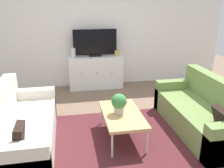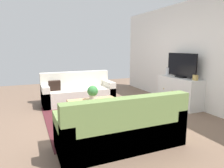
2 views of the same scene
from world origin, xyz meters
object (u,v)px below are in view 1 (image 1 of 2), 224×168
Objects in this scene: coffee_table at (122,115)px; glass_vase at (73,53)px; couch_left_side at (18,130)px; potted_plant at (119,103)px; couch_right_side at (204,114)px; tv_console at (96,72)px; flat_screen_tv at (95,43)px; mantel_clock at (117,53)px.

glass_vase is at bearing 104.36° from coffee_table.
potted_plant is at bearing -0.44° from couch_left_side.
couch_left_side and couch_right_side have the same top height.
tv_console is 0.69m from flat_screen_tv.
mantel_clock is (0.41, 2.38, 0.44)m from coffee_table.
mantel_clock is at bearing 0.00° from glass_vase.
couch_left_side is 14.86× the size of mantel_clock.
couch_right_side is 6.21× the size of potted_plant.
couch_right_side is 14.86× the size of mantel_clock.
tv_console is (1.41, 2.37, 0.10)m from couch_left_side.
couch_left_side is at bearing 180.00° from couch_right_side.
mantel_clock is (1.02, 0.00, -0.04)m from glass_vase.
couch_right_side is at bearing -50.21° from glass_vase.
coffee_table is at bearing -87.64° from flat_screen_tv.
tv_console is 0.71m from glass_vase.
couch_left_side is at bearing -110.67° from glass_vase.
coffee_table is 2.51m from glass_vase.
potted_plant is 0.31× the size of flat_screen_tv.
potted_plant is 1.47× the size of glass_vase.
couch_left_side reaches higher than potted_plant.
potted_plant is at bearing -179.55° from couch_right_side.
potted_plant is at bearing -76.80° from glass_vase.
glass_vase reaches higher than coffee_table.
tv_console is at bearing -180.00° from mantel_clock.
couch_left_side is 1.85× the size of coffee_table.
glass_vase is at bearing 103.20° from potted_plant.
potted_plant is (1.46, -0.01, 0.31)m from couch_left_side.
couch_left_side reaches higher than tv_console.
potted_plant is 0.25× the size of tv_console.
coffee_table is 3.36× the size of potted_plant.
glass_vase reaches higher than mantel_clock.
tv_console is 1.26× the size of flat_screen_tv.
tv_console is at bearing -90.00° from flat_screen_tv.
tv_console is 5.95× the size of glass_vase.
flat_screen_tv is 4.74× the size of glass_vase.
coffee_table is at bearing 2.17° from potted_plant.
coffee_table is 2.39m from tv_console.
flat_screen_tv is (-0.10, 2.40, 0.69)m from coffee_table.
potted_plant is 2.44m from mantel_clock.
glass_vase is (-0.51, 0.00, 0.49)m from tv_console.
coffee_table is (1.51, -0.01, 0.11)m from couch_left_side.
tv_console is (-0.10, 2.38, -0.01)m from coffee_table.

